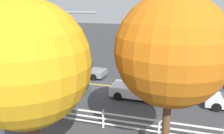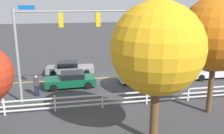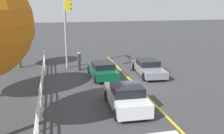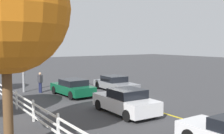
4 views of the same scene
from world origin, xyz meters
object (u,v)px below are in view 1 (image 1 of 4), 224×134
object	(u,v)px
car_1	(82,70)
tree_2	(171,51)
car_4	(62,83)
car_0	(140,89)
tree_0	(26,64)
pedestrian	(22,83)

from	to	relation	value
car_1	tree_2	xyz separation A→B (m)	(-8.91, 10.92, 4.67)
car_4	tree_2	bearing A→B (deg)	139.99
car_0	car_4	bearing A→B (deg)	3.30
car_0	tree_0	world-z (taller)	tree_0
car_1	car_4	distance (m)	4.03
car_0	pedestrian	bearing A→B (deg)	12.89
pedestrian	car_1	bearing A→B (deg)	-37.33
car_1	pedestrian	distance (m)	6.30
car_4	tree_2	size ratio (longest dim) A/B	0.57
tree_0	pedestrian	bearing A→B (deg)	-49.59
pedestrian	tree_0	xyz separation A→B (m)	(-6.75, 7.93, 4.12)
car_1	car_4	bearing A→B (deg)	-87.33
tree_2	pedestrian	bearing A→B (deg)	-24.27
pedestrian	tree_0	distance (m)	11.20
pedestrian	tree_2	xyz separation A→B (m)	(-11.63, 5.24, 4.36)
car_0	car_1	bearing A→B (deg)	-28.48
pedestrian	tree_2	distance (m)	13.48
tree_0	tree_2	world-z (taller)	tree_2
car_0	tree_2	size ratio (longest dim) A/B	0.59
car_1	pedestrian	xyz separation A→B (m)	(2.72, 5.68, 0.31)
car_0	car_4	distance (m)	6.64
pedestrian	tree_0	bearing A→B (deg)	-151.31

